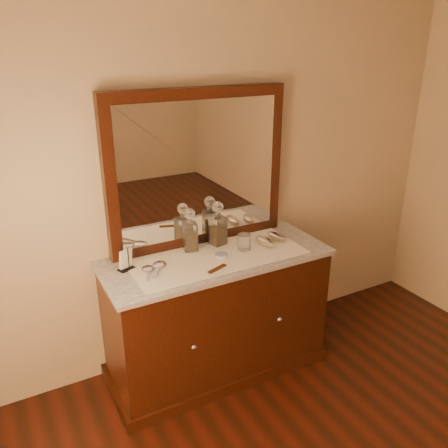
{
  "coord_description": "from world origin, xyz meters",
  "views": [
    {
      "loc": [
        -1.19,
        -0.36,
        2.12
      ],
      "look_at": [
        0.0,
        1.85,
        1.1
      ],
      "focal_mm": 36.9,
      "sensor_mm": 36.0,
      "label": 1
    }
  ],
  "objects_px": {
    "brush_far": "(277,237)",
    "hand_mirror_inner": "(159,266)",
    "decanter_right": "(218,228)",
    "hand_mirror_outer": "(148,270)",
    "mirror_frame": "(198,169)",
    "pin_dish": "(221,255)",
    "dresser_cabinet": "(217,315)",
    "brush_near": "(265,241)",
    "comb": "(217,269)",
    "decanter_left": "(190,234)",
    "napkin_rack": "(126,260)"
  },
  "relations": [
    {
      "from": "dresser_cabinet",
      "to": "brush_far",
      "type": "relative_size",
      "value": 8.39
    },
    {
      "from": "mirror_frame",
      "to": "brush_far",
      "type": "height_order",
      "value": "mirror_frame"
    },
    {
      "from": "mirror_frame",
      "to": "pin_dish",
      "type": "bearing_deg",
      "value": -85.78
    },
    {
      "from": "mirror_frame",
      "to": "comb",
      "type": "relative_size",
      "value": 8.53
    },
    {
      "from": "brush_near",
      "to": "hand_mirror_outer",
      "type": "distance_m",
      "value": 0.81
    },
    {
      "from": "dresser_cabinet",
      "to": "mirror_frame",
      "type": "xyz_separation_m",
      "value": [
        0.0,
        0.25,
        0.94
      ]
    },
    {
      "from": "pin_dish",
      "to": "dresser_cabinet",
      "type": "bearing_deg",
      "value": 126.8
    },
    {
      "from": "brush_near",
      "to": "hand_mirror_outer",
      "type": "bearing_deg",
      "value": 179.17
    },
    {
      "from": "mirror_frame",
      "to": "decanter_left",
      "type": "height_order",
      "value": "mirror_frame"
    },
    {
      "from": "dresser_cabinet",
      "to": "brush_near",
      "type": "relative_size",
      "value": 8.07
    },
    {
      "from": "decanter_left",
      "to": "napkin_rack",
      "type": "bearing_deg",
      "value": -172.16
    },
    {
      "from": "comb",
      "to": "brush_far",
      "type": "bearing_deg",
      "value": -0.79
    },
    {
      "from": "mirror_frame",
      "to": "pin_dish",
      "type": "xyz_separation_m",
      "value": [
        0.02,
        -0.27,
        -0.49
      ]
    },
    {
      "from": "decanter_right",
      "to": "pin_dish",
      "type": "bearing_deg",
      "value": -111.19
    },
    {
      "from": "comb",
      "to": "brush_far",
      "type": "height_order",
      "value": "brush_far"
    },
    {
      "from": "dresser_cabinet",
      "to": "hand_mirror_outer",
      "type": "distance_m",
      "value": 0.64
    },
    {
      "from": "napkin_rack",
      "to": "hand_mirror_inner",
      "type": "height_order",
      "value": "napkin_rack"
    },
    {
      "from": "dresser_cabinet",
      "to": "brush_far",
      "type": "distance_m",
      "value": 0.66
    },
    {
      "from": "hand_mirror_inner",
      "to": "pin_dish",
      "type": "bearing_deg",
      "value": -6.3
    },
    {
      "from": "brush_far",
      "to": "hand_mirror_inner",
      "type": "distance_m",
      "value": 0.85
    },
    {
      "from": "decanter_right",
      "to": "hand_mirror_outer",
      "type": "relative_size",
      "value": 1.55
    },
    {
      "from": "mirror_frame",
      "to": "decanter_right",
      "type": "distance_m",
      "value": 0.4
    },
    {
      "from": "decanter_left",
      "to": "hand_mirror_inner",
      "type": "relative_size",
      "value": 1.4
    },
    {
      "from": "hand_mirror_outer",
      "to": "comb",
      "type": "bearing_deg",
      "value": -24.85
    },
    {
      "from": "decanter_right",
      "to": "decanter_left",
      "type": "bearing_deg",
      "value": 179.07
    },
    {
      "from": "mirror_frame",
      "to": "decanter_left",
      "type": "bearing_deg",
      "value": -139.3
    },
    {
      "from": "decanter_left",
      "to": "mirror_frame",
      "type": "bearing_deg",
      "value": 40.7
    },
    {
      "from": "decanter_left",
      "to": "comb",
      "type": "bearing_deg",
      "value": -85.38
    },
    {
      "from": "mirror_frame",
      "to": "brush_far",
      "type": "bearing_deg",
      "value": -25.78
    },
    {
      "from": "mirror_frame",
      "to": "brush_far",
      "type": "xyz_separation_m",
      "value": [
        0.47,
        -0.23,
        -0.47
      ]
    },
    {
      "from": "hand_mirror_outer",
      "to": "dresser_cabinet",
      "type": "bearing_deg",
      "value": 0.1
    },
    {
      "from": "mirror_frame",
      "to": "decanter_right",
      "type": "bearing_deg",
      "value": -48.16
    },
    {
      "from": "pin_dish",
      "to": "decanter_right",
      "type": "distance_m",
      "value": 0.22
    },
    {
      "from": "comb",
      "to": "decanter_right",
      "type": "bearing_deg",
      "value": 42.13
    },
    {
      "from": "dresser_cabinet",
      "to": "decanter_left",
      "type": "bearing_deg",
      "value": 126.15
    },
    {
      "from": "comb",
      "to": "decanter_left",
      "type": "bearing_deg",
      "value": 75.05
    },
    {
      "from": "dresser_cabinet",
      "to": "brush_near",
      "type": "height_order",
      "value": "brush_near"
    },
    {
      "from": "mirror_frame",
      "to": "hand_mirror_outer",
      "type": "relative_size",
      "value": 6.27
    },
    {
      "from": "comb",
      "to": "napkin_rack",
      "type": "distance_m",
      "value": 0.54
    },
    {
      "from": "napkin_rack",
      "to": "comb",
      "type": "bearing_deg",
      "value": -29.1
    },
    {
      "from": "brush_far",
      "to": "hand_mirror_outer",
      "type": "relative_size",
      "value": 0.87
    },
    {
      "from": "decanter_right",
      "to": "hand_mirror_outer",
      "type": "bearing_deg",
      "value": -164.65
    },
    {
      "from": "napkin_rack",
      "to": "hand_mirror_outer",
      "type": "distance_m",
      "value": 0.14
    },
    {
      "from": "pin_dish",
      "to": "comb",
      "type": "height_order",
      "value": "pin_dish"
    },
    {
      "from": "dresser_cabinet",
      "to": "comb",
      "type": "xyz_separation_m",
      "value": [
        -0.08,
        -0.17,
        0.45
      ]
    },
    {
      "from": "pin_dish",
      "to": "decanter_right",
      "type": "height_order",
      "value": "decanter_right"
    },
    {
      "from": "mirror_frame",
      "to": "napkin_rack",
      "type": "distance_m",
      "value": 0.72
    },
    {
      "from": "dresser_cabinet",
      "to": "decanter_right",
      "type": "relative_size",
      "value": 4.73
    },
    {
      "from": "dresser_cabinet",
      "to": "pin_dish",
      "type": "xyz_separation_m",
      "value": [
        0.02,
        -0.03,
        0.45
      ]
    },
    {
      "from": "dresser_cabinet",
      "to": "decanter_left",
      "type": "height_order",
      "value": "decanter_left"
    }
  ]
}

